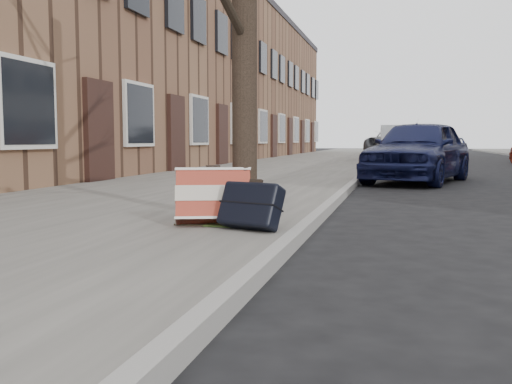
% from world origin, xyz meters
% --- Properties ---
extents(ground, '(120.00, 120.00, 0.00)m').
position_xyz_m(ground, '(0.00, 0.00, 0.00)').
color(ground, black).
rests_on(ground, ground).
extents(near_sidewalk, '(5.00, 70.00, 0.12)m').
position_xyz_m(near_sidewalk, '(-3.70, 15.00, 0.06)').
color(near_sidewalk, gray).
rests_on(near_sidewalk, ground).
extents(house_near, '(6.80, 40.00, 7.00)m').
position_xyz_m(house_near, '(-9.60, 16.00, 3.50)').
color(house_near, brown).
rests_on(house_near, ground).
extents(dirt_patch, '(0.85, 0.85, 0.02)m').
position_xyz_m(dirt_patch, '(-2.00, 1.20, 0.13)').
color(dirt_patch, black).
rests_on(dirt_patch, near_sidewalk).
extents(suitcase_red, '(0.78, 0.59, 0.54)m').
position_xyz_m(suitcase_red, '(-2.07, 0.91, 0.39)').
color(suitcase_red, '#9C2F1F').
rests_on(suitcase_red, near_sidewalk).
extents(suitcase_navy, '(0.65, 0.50, 0.45)m').
position_xyz_m(suitcase_navy, '(-1.65, 0.71, 0.34)').
color(suitcase_navy, black).
rests_on(suitcase_navy, near_sidewalk).
extents(car_near_front, '(2.72, 4.37, 1.39)m').
position_xyz_m(car_near_front, '(0.01, 8.77, 0.69)').
color(car_near_front, '#141944').
rests_on(car_near_front, ground).
extents(car_near_mid, '(1.72, 4.39, 1.42)m').
position_xyz_m(car_near_mid, '(-0.28, 15.28, 0.71)').
color(car_near_mid, '#B8BCC0').
rests_on(car_near_mid, ground).
extents(car_near_back, '(3.10, 5.73, 1.53)m').
position_xyz_m(car_near_back, '(-0.34, 20.41, 0.76)').
color(car_near_back, '#3B3C41').
rests_on(car_near_back, ground).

